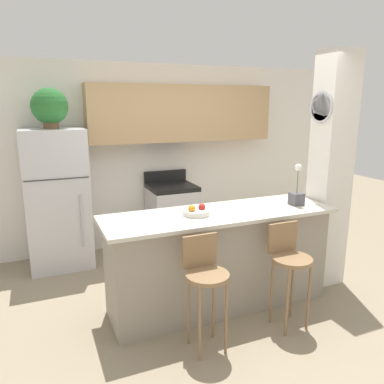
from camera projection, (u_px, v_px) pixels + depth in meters
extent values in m
plane|color=gray|center=(218.00, 304.00, 3.85)|extent=(14.00, 14.00, 0.00)
cube|color=white|center=(156.00, 156.00, 5.38)|extent=(5.60, 0.06, 2.55)
cube|color=tan|center=(182.00, 113.00, 5.20)|extent=(2.63, 0.32, 0.77)
cube|color=silver|center=(167.00, 137.00, 5.20)|extent=(0.60, 0.28, 0.12)
cube|color=white|center=(330.00, 172.00, 4.09)|extent=(0.36, 0.32, 2.55)
cylinder|color=silver|center=(321.00, 107.00, 3.86)|extent=(0.02, 0.32, 0.32)
cylinder|color=white|center=(321.00, 107.00, 3.86)|extent=(0.01, 0.28, 0.28)
cube|color=gray|center=(219.00, 261.00, 3.74)|extent=(2.18, 0.60, 0.95)
cube|color=beige|center=(220.00, 214.00, 3.63)|extent=(2.30, 0.72, 0.03)
cube|color=silver|center=(59.00, 221.00, 4.67)|extent=(0.74, 0.63, 1.17)
cube|color=silver|center=(53.00, 152.00, 4.47)|extent=(0.74, 0.63, 0.55)
cube|color=#333333|center=(57.00, 179.00, 4.25)|extent=(0.70, 0.01, 0.01)
cylinder|color=#B2B2B7|center=(82.00, 221.00, 4.45)|extent=(0.02, 0.02, 0.64)
cube|color=silver|center=(172.00, 218.00, 5.30)|extent=(0.63, 0.60, 0.85)
cube|color=black|center=(172.00, 187.00, 5.20)|extent=(0.63, 0.60, 0.06)
cube|color=black|center=(165.00, 176.00, 5.42)|extent=(0.63, 0.04, 0.16)
cube|color=black|center=(180.00, 222.00, 5.02)|extent=(0.38, 0.01, 0.27)
cylinder|color=olive|center=(207.00, 276.00, 3.00)|extent=(0.36, 0.36, 0.03)
cube|color=olive|center=(200.00, 251.00, 3.10)|extent=(0.30, 0.02, 0.28)
cylinder|color=olive|center=(200.00, 324.00, 2.93)|extent=(0.02, 0.02, 0.64)
cylinder|color=olive|center=(226.00, 318.00, 3.02)|extent=(0.02, 0.02, 0.64)
cylinder|color=olive|center=(189.00, 310.00, 3.14)|extent=(0.02, 0.02, 0.64)
cylinder|color=olive|center=(213.00, 304.00, 3.23)|extent=(0.02, 0.02, 0.64)
cylinder|color=olive|center=(292.00, 259.00, 3.32)|extent=(0.36, 0.36, 0.03)
cube|color=olive|center=(283.00, 237.00, 3.42)|extent=(0.30, 0.02, 0.28)
cylinder|color=olive|center=(287.00, 303.00, 3.25)|extent=(0.02, 0.02, 0.64)
cylinder|color=olive|center=(309.00, 298.00, 3.34)|extent=(0.02, 0.02, 0.64)
cylinder|color=olive|center=(272.00, 291.00, 3.46)|extent=(0.02, 0.02, 0.64)
cylinder|color=olive|center=(292.00, 286.00, 3.54)|extent=(0.02, 0.02, 0.64)
cylinder|color=brown|center=(51.00, 124.00, 4.40)|extent=(0.17, 0.17, 0.10)
sphere|color=#286B2D|center=(50.00, 106.00, 4.35)|extent=(0.42, 0.42, 0.42)
cube|color=#4C4C51|center=(296.00, 199.00, 3.88)|extent=(0.12, 0.12, 0.12)
cylinder|color=#386633|center=(298.00, 181.00, 3.84)|extent=(0.01, 0.01, 0.25)
sphere|color=white|center=(298.00, 167.00, 3.81)|extent=(0.07, 0.07, 0.07)
cylinder|color=silver|center=(196.00, 212.00, 3.52)|extent=(0.25, 0.25, 0.05)
sphere|color=red|center=(202.00, 207.00, 3.53)|extent=(0.07, 0.07, 0.07)
sphere|color=orange|center=(192.00, 209.00, 3.48)|extent=(0.07, 0.07, 0.07)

